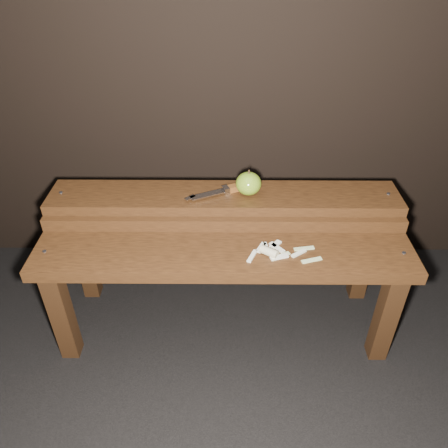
{
  "coord_description": "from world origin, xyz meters",
  "views": [
    {
      "loc": [
        0.01,
        -1.1,
        1.28
      ],
      "look_at": [
        0.0,
        0.06,
        0.45
      ],
      "focal_mm": 35.0,
      "sensor_mm": 36.0,
      "label": 1
    }
  ],
  "objects_px": {
    "bench_rear_tier": "(224,215)",
    "apple": "(248,184)",
    "bench_front_tier": "(224,271)",
    "knife": "(234,188)"
  },
  "relations": [
    {
      "from": "bench_rear_tier",
      "to": "knife",
      "type": "bearing_deg",
      "value": 33.77
    },
    {
      "from": "knife",
      "to": "bench_rear_tier",
      "type": "bearing_deg",
      "value": -146.23
    },
    {
      "from": "bench_rear_tier",
      "to": "bench_front_tier",
      "type": "bearing_deg",
      "value": -90.0
    },
    {
      "from": "apple",
      "to": "knife",
      "type": "relative_size",
      "value": 0.36
    },
    {
      "from": "bench_front_tier",
      "to": "knife",
      "type": "bearing_deg",
      "value": 82.63
    },
    {
      "from": "bench_rear_tier",
      "to": "apple",
      "type": "height_order",
      "value": "apple"
    },
    {
      "from": "bench_rear_tier",
      "to": "apple",
      "type": "bearing_deg",
      "value": 3.03
    },
    {
      "from": "bench_front_tier",
      "to": "bench_rear_tier",
      "type": "relative_size",
      "value": 1.0
    },
    {
      "from": "bench_front_tier",
      "to": "bench_rear_tier",
      "type": "bearing_deg",
      "value": 90.0
    },
    {
      "from": "apple",
      "to": "knife",
      "type": "distance_m",
      "value": 0.06
    }
  ]
}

